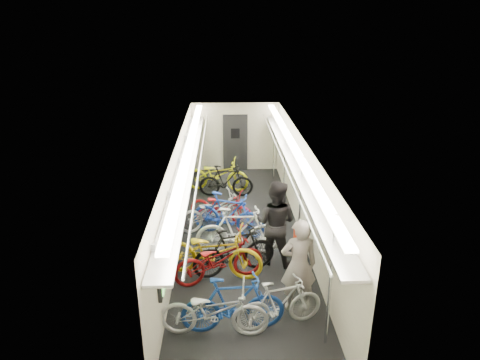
{
  "coord_description": "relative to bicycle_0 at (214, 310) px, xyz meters",
  "views": [
    {
      "loc": [
        -0.41,
        -9.47,
        5.14
      ],
      "look_at": [
        0.0,
        0.92,
        1.15
      ],
      "focal_mm": 32.0,
      "sensor_mm": 36.0,
      "label": 1
    }
  ],
  "objects": [
    {
      "name": "train_car_shell",
      "position": [
        0.25,
        4.22,
        1.17
      ],
      "size": [
        10.0,
        10.0,
        10.0
      ],
      "color": "black",
      "rests_on": "ground"
    },
    {
      "name": "bicycle_0",
      "position": [
        0.0,
        0.0,
        0.0
      ],
      "size": [
        1.9,
        0.79,
        0.97
      ],
      "primitive_type": "imported",
      "rotation": [
        0.0,
        0.0,
        1.49
      ],
      "color": "#A9A8AD",
      "rests_on": "ground"
    },
    {
      "name": "bicycle_1",
      "position": [
        0.32,
        0.08,
        0.05
      ],
      "size": [
        1.83,
        0.63,
        1.08
      ],
      "primitive_type": "imported",
      "rotation": [
        0.0,
        0.0,
        1.64
      ],
      "color": "navy",
      "rests_on": "ground"
    },
    {
      "name": "bicycle_2",
      "position": [
        0.08,
        1.61,
        0.01
      ],
      "size": [
        2.0,
        1.19,
        1.0
      ],
      "primitive_type": "imported",
      "rotation": [
        0.0,
        0.0,
        1.87
      ],
      "color": "maroon",
      "rests_on": "ground"
    },
    {
      "name": "bicycle_3",
      "position": [
        0.4,
        1.86,
        0.06
      ],
      "size": [
        1.88,
        1.01,
        1.09
      ],
      "primitive_type": "imported",
      "rotation": [
        0.0,
        0.0,
        1.86
      ],
      "color": "black",
      "rests_on": "ground"
    },
    {
      "name": "bicycle_4",
      "position": [
        -0.06,
        1.82,
        0.07
      ],
      "size": [
        2.25,
        1.22,
        1.12
      ],
      "primitive_type": "imported",
      "rotation": [
        0.0,
        0.0,
        1.34
      ],
      "color": "gold",
      "rests_on": "ground"
    },
    {
      "name": "bicycle_5",
      "position": [
        0.5,
        2.66,
        0.09
      ],
      "size": [
        1.95,
        0.59,
        1.16
      ],
      "primitive_type": "imported",
      "rotation": [
        0.0,
        0.0,
        1.55
      ],
      "color": "white",
      "rests_on": "ground"
    },
    {
      "name": "bicycle_6",
      "position": [
        -0.08,
        3.96,
        -0.0
      ],
      "size": [
        1.95,
        1.25,
        0.97
      ],
      "primitive_type": "imported",
      "rotation": [
        0.0,
        0.0,
        1.93
      ],
      "color": "#B1B2B6",
      "rests_on": "ground"
    },
    {
      "name": "bicycle_7",
      "position": [
        0.29,
        3.57,
        0.08
      ],
      "size": [
        1.95,
        1.19,
        1.14
      ],
      "primitive_type": "imported",
      "rotation": [
        0.0,
        0.0,
        1.19
      ],
      "color": "#1B3BA2",
      "rests_on": "ground"
    },
    {
      "name": "bicycle_8",
      "position": [
        0.13,
        4.22,
        -0.02
      ],
      "size": [
        1.88,
        1.27,
        0.94
      ],
      "primitive_type": "imported",
      "rotation": [
        0.0,
        0.0,
        1.17
      ],
      "color": "#9E1115",
      "rests_on": "ground"
    },
    {
      "name": "bicycle_9",
      "position": [
        0.26,
        6.06,
        0.01
      ],
      "size": [
        1.66,
        0.55,
        0.99
      ],
      "primitive_type": "imported",
      "rotation": [
        0.0,
        0.0,
        1.52
      ],
      "color": "black",
      "rests_on": "ground"
    },
    {
      "name": "bicycle_10",
      "position": [
        -0.01,
        6.57,
        0.03
      ],
      "size": [
        2.07,
        1.03,
        1.04
      ],
      "primitive_type": "imported",
      "rotation": [
        0.0,
        0.0,
        1.39
      ],
      "color": "yellow",
      "rests_on": "ground"
    },
    {
      "name": "bicycle_11",
      "position": [
        1.14,
        0.16,
        -0.01
      ],
      "size": [
        1.63,
        0.82,
        0.94
      ],
      "primitive_type": "imported",
      "rotation": [
        0.0,
        0.0,
        1.82
      ],
      "color": "#BCBDBF",
      "rests_on": "ground"
    },
    {
      "name": "passenger_near",
      "position": [
        1.53,
        0.66,
        0.43
      ],
      "size": [
        0.69,
        0.47,
        1.84
      ],
      "primitive_type": "imported",
      "rotation": [
        0.0,
        0.0,
        3.19
      ],
      "color": "slate",
      "rests_on": "ground"
    },
    {
      "name": "passenger_mid",
      "position": [
        1.3,
        2.3,
        0.48
      ],
      "size": [
        1.16,
        1.05,
        1.93
      ],
      "primitive_type": "imported",
      "rotation": [
        0.0,
        0.0,
        2.71
      ],
      "color": "black",
      "rests_on": "ground"
    },
    {
      "name": "backpack",
      "position": [
        1.65,
        1.17,
        0.79
      ],
      "size": [
        0.29,
        0.22,
        0.38
      ],
      "primitive_type": "cube",
      "rotation": [
        0.0,
        0.0,
        0.36
      ],
      "color": "#A62610",
      "rests_on": "passenger_near"
    }
  ]
}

